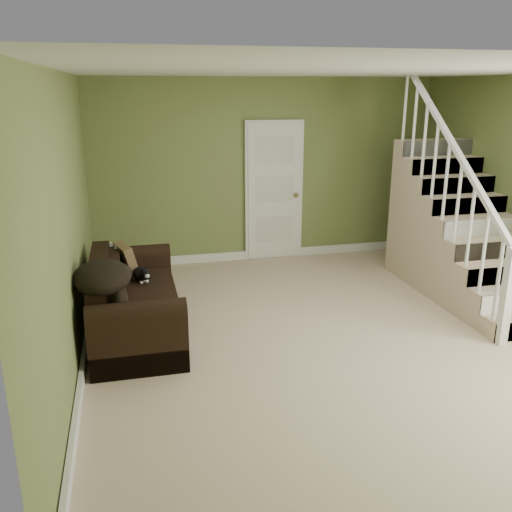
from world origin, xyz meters
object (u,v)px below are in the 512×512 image
sofa (132,305)px  side_table (114,286)px  cat (141,274)px  banana (151,307)px

sofa → side_table: bearing=106.2°
sofa → side_table: (-0.19, 0.65, -0.02)m
sofa → cat: sofa is taller
banana → sofa: bearing=94.9°
sofa → banana: 0.55m
sofa → cat: bearing=70.9°
sofa → banana: size_ratio=10.30×
cat → side_table: bearing=115.0°
cat → banana: bearing=-104.9°
side_table → cat: 0.49m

